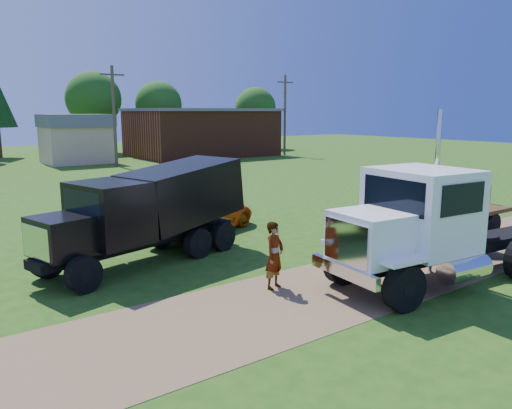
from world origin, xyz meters
TOP-DOWN VIEW (x-y plane):
  - ground at (0.00, 0.00)m, footprint 140.00×140.00m
  - dirt_track at (0.00, 0.00)m, footprint 120.00×4.20m
  - white_semi_tractor at (1.34, -1.23)m, footprint 8.47×3.50m
  - black_dump_truck at (-3.92, 5.61)m, footprint 7.74×4.00m
  - orange_pickup at (-0.37, 8.30)m, footprint 5.63×4.06m
  - flatbed_trailer at (6.51, 1.69)m, footprint 7.24×2.29m
  - spectator_a at (-2.28, 1.02)m, footprint 0.82×0.67m
  - spectator_b at (-1.83, 6.50)m, footprint 0.90×0.71m
  - brick_building at (18.00, 40.00)m, footprint 15.40×10.40m
  - tan_shed at (4.00, 40.00)m, footprint 6.20×5.40m
  - utility_poles at (6.00, 35.00)m, footprint 42.20×0.28m

SIDE VIEW (x-z plane):
  - ground at x=0.00m, z-range 0.00..0.00m
  - dirt_track at x=0.00m, z-range 0.00..0.01m
  - orange_pickup at x=-0.37m, z-range 0.00..1.42m
  - flatbed_trailer at x=6.51m, z-range -0.13..1.71m
  - spectator_b at x=-1.83m, z-range 0.00..1.81m
  - spectator_a at x=-2.28m, z-range 0.00..1.93m
  - white_semi_tractor at x=1.34m, z-range -0.80..4.23m
  - black_dump_truck at x=-3.92m, z-range 0.16..3.45m
  - tan_shed at x=4.00m, z-range 0.07..4.77m
  - brick_building at x=18.00m, z-range 0.01..5.31m
  - utility_poles at x=6.00m, z-range 0.21..9.21m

